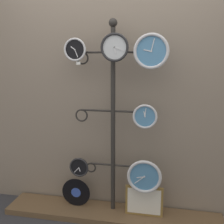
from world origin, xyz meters
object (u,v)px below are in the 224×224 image
at_px(display_stand, 113,145).
at_px(vinyl_record, 76,192).
at_px(clock_top_center, 115,47).
at_px(picture_frame, 144,201).
at_px(clock_top_right, 151,51).
at_px(clock_bottom_left, 79,167).
at_px(clock_bottom_right, 144,177).
at_px(clock_top_left, 75,50).
at_px(clock_middle_right, 145,116).

distance_m(display_stand, vinyl_record, 0.67).
relative_size(clock_top_center, picture_frame, 0.69).
bearing_deg(clock_top_right, display_stand, 163.02).
xyz_separation_m(clock_top_center, clock_bottom_left, (-0.37, 0.03, -1.17)).
bearing_deg(display_stand, clock_bottom_right, -19.93).
bearing_deg(display_stand, clock_top_right, -16.98).
bearing_deg(display_stand, picture_frame, -11.28).
height_order(display_stand, clock_top_right, display_stand).
bearing_deg(clock_top_right, picture_frame, 125.16).
distance_m(clock_bottom_left, vinyl_record, 0.32).
bearing_deg(clock_top_center, clock_top_left, 176.16).
distance_m(clock_top_center, clock_bottom_right, 1.23).
relative_size(clock_middle_right, vinyl_record, 0.75).
height_order(clock_bottom_left, vinyl_record, clock_bottom_left).
bearing_deg(clock_top_left, clock_middle_right, 0.21).
bearing_deg(clock_bottom_left, clock_top_right, -2.24).
distance_m(clock_top_center, clock_top_right, 0.32).
height_order(clock_middle_right, vinyl_record, clock_middle_right).
relative_size(clock_top_right, clock_bottom_right, 0.94).
xyz_separation_m(clock_top_center, clock_middle_right, (0.28, 0.03, -0.62)).
distance_m(display_stand, picture_frame, 0.63).
relative_size(clock_top_center, clock_bottom_right, 0.77).
bearing_deg(clock_bottom_left, clock_middle_right, 0.04).
bearing_deg(clock_top_center, clock_top_right, 0.06).
relative_size(display_stand, vinyl_record, 6.41).
xyz_separation_m(clock_top_left, vinyl_record, (-0.05, 0.06, -1.46)).
distance_m(clock_top_left, clock_bottom_left, 1.15).
xyz_separation_m(clock_bottom_left, vinyl_record, (-0.06, 0.05, -0.31)).
distance_m(clock_top_left, picture_frame, 1.61).
xyz_separation_m(display_stand, clock_bottom_left, (-0.33, -0.08, -0.23)).
distance_m(clock_top_right, clock_bottom_right, 1.16).
relative_size(vinyl_record, picture_frame, 0.83).
xyz_separation_m(display_stand, clock_top_right, (0.36, -0.11, 0.90)).
xyz_separation_m(clock_top_right, clock_bottom_right, (-0.03, -0.01, -1.16)).
xyz_separation_m(clock_top_left, clock_bottom_left, (0.01, 0.00, -1.15)).
xyz_separation_m(display_stand, clock_top_left, (-0.34, -0.08, 0.92)).
xyz_separation_m(clock_top_left, clock_top_right, (0.70, -0.02, -0.02)).
bearing_deg(clock_middle_right, picture_frame, 57.30).
height_order(clock_bottom_left, picture_frame, clock_bottom_left).
bearing_deg(clock_bottom_left, picture_frame, 1.49).
xyz_separation_m(display_stand, picture_frame, (0.33, -0.06, -0.54)).
height_order(clock_top_center, clock_top_right, clock_top_center).
bearing_deg(clock_top_center, clock_middle_right, 5.65).
bearing_deg(display_stand, clock_top_center, -71.97).
xyz_separation_m(clock_top_center, clock_bottom_right, (0.29, -0.01, -1.19)).
xyz_separation_m(clock_middle_right, vinyl_record, (-0.71, 0.05, -0.86)).
height_order(clock_top_center, clock_bottom_left, clock_top_center).
relative_size(clock_bottom_right, vinyl_record, 1.08).
xyz_separation_m(clock_middle_right, picture_frame, (0.01, 0.02, -0.86)).
height_order(display_stand, clock_top_center, display_stand).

